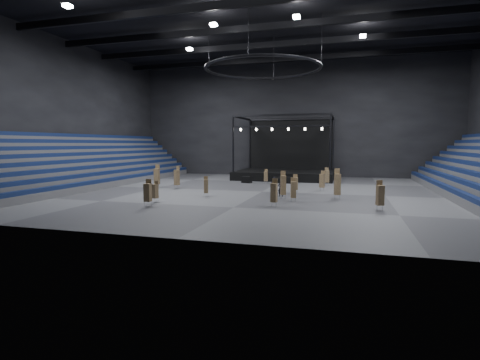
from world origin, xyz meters
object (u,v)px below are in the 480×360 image
(chair_stack_4, at_px, (283,185))
(chair_stack_5, at_px, (337,184))
(chair_stack_2, at_px, (380,195))
(chair_stack_11, at_px, (148,192))
(chair_stack_8, at_px, (295,183))
(flight_case_right, at_px, (291,180))
(crew_member, at_px, (274,185))
(chair_stack_1, at_px, (177,177))
(chair_stack_0, at_px, (293,189))
(chair_stack_10, at_px, (266,176))
(chair_stack_6, at_px, (157,176))
(flight_case_mid, at_px, (280,180))
(chair_stack_7, at_px, (274,192))
(flight_case_left, at_px, (247,180))
(man_center, at_px, (281,188))
(chair_stack_3, at_px, (206,186))
(stage, at_px, (286,169))
(chair_stack_13, at_px, (327,176))
(chair_stack_9, at_px, (322,180))
(chair_stack_12, at_px, (155,191))

(chair_stack_4, xyz_separation_m, chair_stack_5, (4.87, 1.12, 0.11))
(chair_stack_2, relative_size, chair_stack_11, 1.04)
(chair_stack_11, bearing_deg, chair_stack_8, 44.73)
(flight_case_right, xyz_separation_m, chair_stack_11, (-8.75, -21.08, 0.77))
(crew_member, bearing_deg, chair_stack_1, 100.41)
(chair_stack_0, bearing_deg, chair_stack_10, 94.44)
(chair_stack_5, relative_size, chair_stack_6, 1.04)
(flight_case_mid, relative_size, chair_stack_7, 0.53)
(flight_case_left, distance_m, chair_stack_4, 14.79)
(crew_member, bearing_deg, man_center, -131.07)
(chair_stack_3, height_order, chair_stack_7, chair_stack_7)
(stage, height_order, chair_stack_4, stage)
(flight_case_mid, bearing_deg, chair_stack_13, -12.79)
(chair_stack_1, bearing_deg, chair_stack_8, 20.44)
(flight_case_left, xyz_separation_m, chair_stack_2, (15.22, -17.05, 0.80))
(chair_stack_3, xyz_separation_m, chair_stack_4, (7.55, 0.46, 0.30))
(flight_case_left, bearing_deg, chair_stack_8, -48.95)
(chair_stack_0, bearing_deg, chair_stack_7, -127.37)
(chair_stack_10, bearing_deg, chair_stack_1, -133.60)
(chair_stack_0, height_order, chair_stack_8, chair_stack_0)
(chair_stack_4, height_order, chair_stack_11, chair_stack_4)
(chair_stack_4, distance_m, man_center, 1.70)
(chair_stack_9, bearing_deg, chair_stack_12, -119.09)
(man_center, xyz_separation_m, crew_member, (-0.97, 1.63, 0.07))
(chair_stack_1, height_order, chair_stack_2, chair_stack_1)
(flight_case_right, xyz_separation_m, man_center, (0.76, -12.21, 0.39))
(flight_case_mid, height_order, chair_stack_1, chair_stack_1)
(chair_stack_0, distance_m, chair_stack_5, 4.56)
(stage, bearing_deg, chair_stack_7, -83.12)
(flight_case_left, bearing_deg, chair_stack_6, -134.91)
(chair_stack_5, xyz_separation_m, chair_stack_13, (-1.54, 11.44, -0.27))
(chair_stack_6, bearing_deg, chair_stack_11, -67.46)
(chair_stack_4, xyz_separation_m, chair_stack_7, (0.00, -4.59, -0.14))
(chair_stack_12, xyz_separation_m, crew_member, (9.09, 8.24, -0.12))
(flight_case_left, distance_m, chair_stack_9, 11.79)
(chair_stack_0, height_order, crew_member, chair_stack_0)
(man_center, bearing_deg, chair_stack_6, -29.98)
(chair_stack_6, xyz_separation_m, man_center, (15.06, -2.89, -0.60))
(chair_stack_7, distance_m, chair_stack_11, 10.37)
(chair_stack_5, height_order, chair_stack_8, chair_stack_5)
(chair_stack_6, bearing_deg, man_center, -13.55)
(flight_case_left, relative_size, chair_stack_6, 0.48)
(stage, relative_size, chair_stack_3, 7.03)
(flight_case_right, height_order, chair_stack_1, chair_stack_1)
(chair_stack_10, xyz_separation_m, chair_stack_11, (-5.64, -20.00, 0.20))
(chair_stack_8, bearing_deg, chair_stack_3, -163.94)
(chair_stack_8, bearing_deg, chair_stack_12, -154.17)
(flight_case_left, xyz_separation_m, chair_stack_3, (-0.53, -13.44, 0.61))
(chair_stack_0, xyz_separation_m, chair_stack_6, (-16.70, 5.94, 0.29))
(chair_stack_10, bearing_deg, flight_case_right, 23.51)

